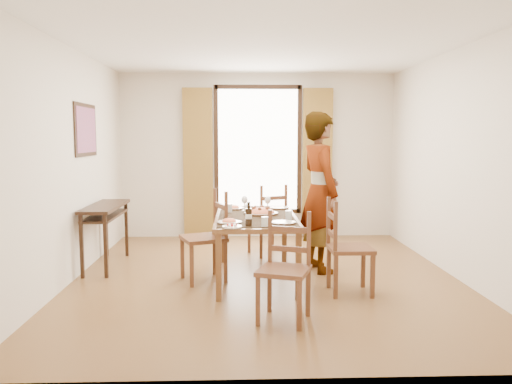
{
  "coord_description": "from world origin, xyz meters",
  "views": [
    {
      "loc": [
        -0.32,
        -5.77,
        1.67
      ],
      "look_at": [
        -0.11,
        0.22,
        1.0
      ],
      "focal_mm": 35.0,
      "sensor_mm": 36.0,
      "label": 1
    }
  ],
  "objects_px": {
    "man": "(320,192)",
    "pasta_platter": "(261,210)",
    "dining_table": "(256,221)",
    "console_table": "(105,214)"
  },
  "relations": [
    {
      "from": "man",
      "to": "pasta_platter",
      "type": "relative_size",
      "value": 4.92
    },
    {
      "from": "dining_table",
      "to": "man",
      "type": "height_order",
      "value": "man"
    },
    {
      "from": "dining_table",
      "to": "pasta_platter",
      "type": "relative_size",
      "value": 4.24
    },
    {
      "from": "console_table",
      "to": "man",
      "type": "distance_m",
      "value": 2.75
    },
    {
      "from": "dining_table",
      "to": "pasta_platter",
      "type": "xyz_separation_m",
      "value": [
        0.06,
        0.07,
        0.12
      ]
    },
    {
      "from": "console_table",
      "to": "pasta_platter",
      "type": "xyz_separation_m",
      "value": [
        1.97,
        -0.58,
        0.12
      ]
    },
    {
      "from": "dining_table",
      "to": "console_table",
      "type": "bearing_deg",
      "value": 161.28
    },
    {
      "from": "dining_table",
      "to": "man",
      "type": "xyz_separation_m",
      "value": [
        0.81,
        0.36,
        0.3
      ]
    },
    {
      "from": "console_table",
      "to": "dining_table",
      "type": "height_order",
      "value": "console_table"
    },
    {
      "from": "dining_table",
      "to": "pasta_platter",
      "type": "height_order",
      "value": "pasta_platter"
    }
  ]
}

